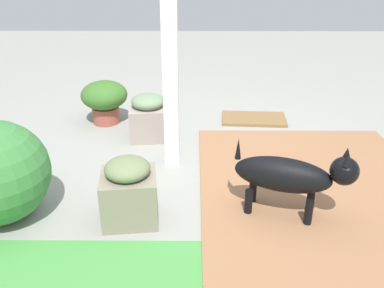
{
  "coord_description": "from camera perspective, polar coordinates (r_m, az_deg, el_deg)",
  "views": [
    {
      "loc": [
        0.04,
        3.18,
        1.77
      ],
      "look_at": [
        0.05,
        0.07,
        0.25
      ],
      "focal_mm": 39.32,
      "sensor_mm": 36.0,
      "label": 1
    }
  ],
  "objects": [
    {
      "name": "doormat",
      "position": [
        4.63,
        8.37,
        3.4
      ],
      "size": [
        0.71,
        0.42,
        0.03
      ],
      "primitive_type": "cube",
      "rotation": [
        0.0,
        0.0,
        -0.06
      ],
      "color": "olive",
      "rests_on": "ground"
    },
    {
      "name": "terracotta_pot_broad",
      "position": [
        4.53,
        -11.78,
        6.07
      ],
      "size": [
        0.48,
        0.48,
        0.45
      ],
      "color": "#9C4D3E",
      "rests_on": "ground"
    },
    {
      "name": "porch_pillar",
      "position": [
        3.33,
        -3.1,
        15.83
      ],
      "size": [
        0.12,
        0.12,
        2.37
      ],
      "primitive_type": "cube",
      "color": "white",
      "rests_on": "ground"
    },
    {
      "name": "stone_planter_mid",
      "position": [
        2.91,
        -8.54,
        -6.36
      ],
      "size": [
        0.41,
        0.39,
        0.47
      ],
      "color": "gray",
      "rests_on": "ground"
    },
    {
      "name": "ground_plane",
      "position": [
        3.64,
        0.87,
        -3.1
      ],
      "size": [
        12.0,
        12.0,
        0.0
      ],
      "primitive_type": "plane",
      "color": "gray"
    },
    {
      "name": "dog",
      "position": [
        2.94,
        13.3,
        -4.15
      ],
      "size": [
        0.82,
        0.43,
        0.56
      ],
      "color": "black",
      "rests_on": "ground"
    },
    {
      "name": "stone_planter_nearest",
      "position": [
        4.11,
        -5.92,
        3.68
      ],
      "size": [
        0.39,
        0.38,
        0.45
      ],
      "color": "gray",
      "rests_on": "ground"
    },
    {
      "name": "brick_path",
      "position": [
        3.37,
        16.78,
        -6.77
      ],
      "size": [
        1.8,
        2.4,
        0.02
      ],
      "primitive_type": "cube",
      "color": "#986946",
      "rests_on": "ground"
    }
  ]
}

